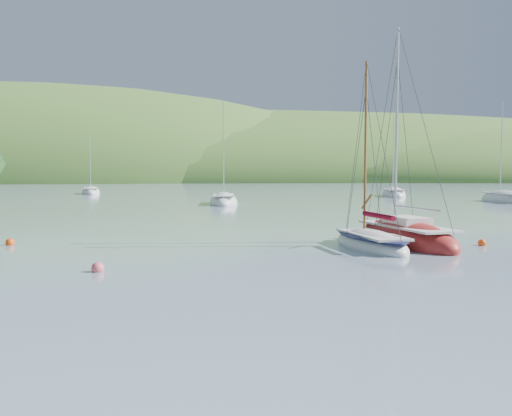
{
  "coord_description": "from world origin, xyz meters",
  "views": [
    {
      "loc": [
        -1.17,
        -17.43,
        3.71
      ],
      "look_at": [
        0.59,
        8.0,
        1.9
      ],
      "focal_mm": 40.0,
      "sensor_mm": 36.0,
      "label": 1
    }
  ],
  "objects": [
    {
      "name": "distant_sloop_b",
      "position": [
        21.58,
        54.37,
        0.19
      ],
      "size": [
        4.04,
        8.25,
        11.27
      ],
      "rotation": [
        0.0,
        0.0,
        -0.16
      ],
      "color": "silver",
      "rests_on": "ground"
    },
    {
      "name": "distant_sloop_c",
      "position": [
        -18.96,
        64.68,
        0.17
      ],
      "size": [
        3.97,
        7.39,
        10.02
      ],
      "rotation": [
        0.0,
        0.0,
        0.22
      ],
      "color": "silver",
      "rests_on": "ground"
    },
    {
      "name": "mooring_buoys",
      "position": [
        -2.88,
        6.76,
        0.12
      ],
      "size": [
        22.9,
        7.87,
        0.46
      ],
      "color": "#CC515B",
      "rests_on": "ground"
    },
    {
      "name": "distant_sloop_a",
      "position": [
        -0.46,
        40.41,
        0.19
      ],
      "size": [
        2.96,
        7.96,
        11.28
      ],
      "rotation": [
        0.0,
        0.0,
        -0.02
      ],
      "color": "silver",
      "rests_on": "ground"
    },
    {
      "name": "ground",
      "position": [
        0.0,
        0.0,
        0.0
      ],
      "size": [
        700.0,
        700.0,
        0.0
      ],
      "primitive_type": "plane",
      "color": "#768DA3",
      "rests_on": "ground"
    },
    {
      "name": "shoreline_hills",
      "position": [
        -9.66,
        172.42,
        0.0
      ],
      "size": [
        690.0,
        135.0,
        56.0
      ],
      "color": "#375F24",
      "rests_on": "ground"
    },
    {
      "name": "sloop_red",
      "position": [
        7.92,
        9.36,
        0.22
      ],
      "size": [
        4.43,
        8.13,
        11.43
      ],
      "rotation": [
        0.0,
        0.0,
        0.24
      ],
      "color": "maroon",
      "rests_on": "ground"
    },
    {
      "name": "distant_sloop_d",
      "position": [
        29.68,
        41.54,
        0.19
      ],
      "size": [
        3.25,
        8.33,
        11.72
      ],
      "rotation": [
        0.0,
        0.0,
        0.04
      ],
      "color": "silver",
      "rests_on": "ground"
    },
    {
      "name": "daysailer_white",
      "position": [
        5.95,
        8.29,
        0.21
      ],
      "size": [
        3.22,
        6.33,
        9.28
      ],
      "rotation": [
        0.0,
        0.0,
        0.17
      ],
      "color": "silver",
      "rests_on": "ground"
    }
  ]
}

